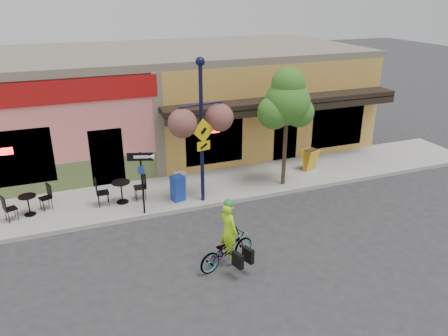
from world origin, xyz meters
The scene contains 14 objects.
ground centered at (0.00, 0.00, 0.00)m, with size 90.00×90.00×0.00m, color #2D2D30.
sidewalk centered at (0.00, 2.00, 0.07)m, with size 24.00×3.00×0.15m, color #9E9B93.
curb centered at (0.00, 0.55, 0.07)m, with size 24.00×0.12×0.15m, color #A8A59E.
building centered at (0.00, 7.50, 2.25)m, with size 18.20×8.20×4.50m, color #E67672, non-canonical shape.
bicycle centered at (-0.70, -2.81, 0.47)m, with size 0.62×1.78×0.93m, color maroon.
cyclist_rider centered at (-0.65, -2.81, 0.80)m, with size 0.58×0.38×1.60m, color #BCFF1A.
lamp_post centered at (-0.15, 0.87, 2.60)m, with size 1.56×0.63×4.90m, color #111238, non-canonical shape.
one_way_sign centered at (-2.24, 0.65, 1.21)m, with size 0.81×0.18×2.12m, color black, non-canonical shape.
cafe_set_left centered at (-5.74, 1.87, 0.59)m, with size 1.47×0.74×0.88m, color black, non-canonical shape.
cafe_set_right centered at (-2.80, 1.69, 0.65)m, with size 1.66×0.83×1.00m, color black, non-canonical shape.
newspaper_box_blue centered at (-0.96, 1.17, 0.60)m, with size 0.41×0.36×0.91m, color #1A3BA0, non-canonical shape.
newspaper_box_grey centered at (-0.80, 1.38, 0.60)m, with size 0.42×0.38×0.91m, color #AFAFAF, non-canonical shape.
street_tree centered at (3.10, 1.10, 2.36)m, with size 1.72×1.72×4.42m, color #3D7A26, non-canonical shape.
sandwich_board centered at (4.80, 1.78, 0.59)m, with size 0.53×0.39×0.88m, color yellow, non-canonical shape.
Camera 1 is at (-4.36, -12.12, 6.94)m, focal length 35.00 mm.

